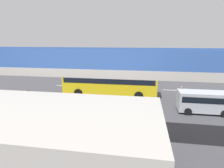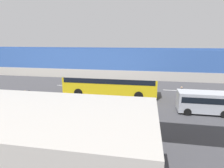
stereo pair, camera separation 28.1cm
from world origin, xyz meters
The scene contains 13 objects.
ground centered at (0.00, 0.00, 0.00)m, with size 80.00×80.00×0.00m, color #424247.
city_bus centered at (-0.15, 0.90, 1.88)m, with size 11.54×2.85×3.15m.
parked_van centered at (-10.12, 5.02, 1.18)m, with size 4.80×2.17×2.05m.
bicycle_orange centered at (9.34, 3.70, 0.37)m, with size 1.77×0.44×0.96m.
pedestrian centered at (-8.55, 1.93, 0.89)m, with size 0.38×0.38×1.79m.
traffic_sign centered at (-0.17, -3.61, 1.89)m, with size 0.08×0.60×2.80m.
lane_dash_leftmost centered at (-8.00, -3.21, 0.00)m, with size 2.00×0.20×0.01m, color silver.
lane_dash_left centered at (-4.00, -3.21, 0.00)m, with size 2.00×0.20×0.01m, color silver.
lane_dash_centre centered at (0.00, -3.21, 0.00)m, with size 2.00×0.20×0.01m, color silver.
lane_dash_right centered at (4.00, -3.21, 0.00)m, with size 2.00×0.20×0.01m, color silver.
lane_dash_rightmost centered at (8.00, -3.21, 0.00)m, with size 2.00×0.20×0.01m, color silver.
pedestrian_overpass centered at (0.00, 12.41, 4.73)m, with size 30.77×2.60×6.38m.
station_building centered at (-0.67, 17.31, 2.10)m, with size 9.00×5.04×4.20m.
Camera 2 is at (-4.70, 23.78, 6.88)m, focal length 30.81 mm.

